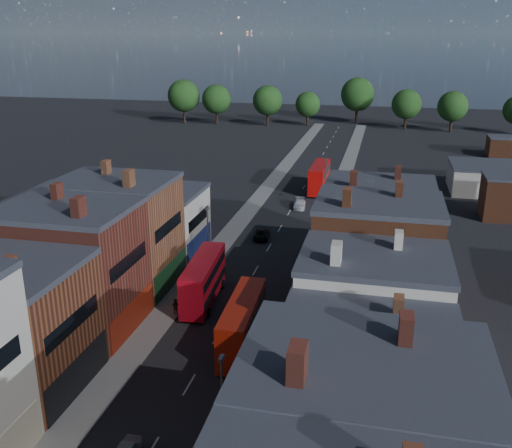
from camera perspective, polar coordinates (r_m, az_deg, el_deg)
The scene contains 13 objects.
pavement_west at distance 86.39m, azimuth -1.58°, elevation 0.32°, with size 3.00×200.00×0.12m, color gray.
pavement_east at distance 84.24m, azimuth 7.01°, elevation -0.29°, with size 3.00×200.00×0.12m, color gray.
terrace_east at distance 35.91m, azimuth 10.79°, elevation -16.81°, with size 12.00×80.00×12.93m, color brown.
lamp_post_1 at distance 38.02m, azimuth -3.39°, elevation -17.50°, with size 0.25×0.70×8.12m.
lamp_post_2 at distance 66.37m, azimuth -4.83°, elevation -1.21°, with size 0.25×0.70×8.12m.
lamp_post_3 at distance 92.61m, azimuth 7.00°, elevation 4.44°, with size 0.25×0.70×8.12m.
bus_0 at distance 60.37m, azimuth -5.27°, elevation -5.50°, with size 3.38×11.05×4.71m.
bus_1 at distance 51.66m, azimuth -1.36°, elevation -9.85°, with size 3.03×10.78×4.62m.
bus_2 at distance 103.05m, azimuth 6.36°, elevation 4.72°, with size 2.97×11.33×4.88m.
car_2 at distance 78.78m, azimuth 0.54°, elevation -1.09°, with size 1.96×4.26×1.18m, color black.
car_3 at distance 93.02m, azimuth 4.37°, elevation 2.00°, with size 1.85×4.56×1.32m, color silver.
ped_1 at distance 58.57m, azimuth -8.07°, elevation -8.15°, with size 0.79×0.43×1.62m, color #451F1B.
ped_3 at distance 53.87m, azimuth 3.16°, elevation -10.43°, with size 1.02×0.46×1.73m, color #524C46.
Camera 1 is at (14.13, -29.43, 27.05)m, focal length 40.00 mm.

